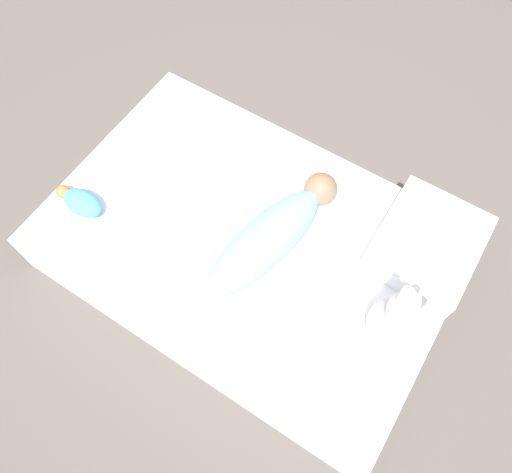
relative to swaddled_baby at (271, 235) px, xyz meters
name	(u,v)px	position (x,y,z in m)	size (l,w,h in m)	color
ground_plane	(249,261)	(0.08, 0.01, -0.28)	(12.00, 12.00, 0.00)	#514C47
bed_mattress	(249,249)	(0.08, 0.01, -0.18)	(1.35, 0.90, 0.21)	white
burp_cloth	(341,193)	(-0.10, -0.30, -0.06)	(0.23, 0.18, 0.02)	white
swaddled_baby	(271,235)	(0.00, 0.00, 0.00)	(0.26, 0.59, 0.14)	#7FB7E5
pillow	(428,243)	(-0.44, -0.26, -0.03)	(0.31, 0.37, 0.08)	white
bunny_plush	(399,322)	(-0.47, 0.07, 0.05)	(0.18, 0.18, 0.33)	silver
turtle_plush	(80,202)	(0.63, 0.23, -0.03)	(0.19, 0.09, 0.07)	#4C99C6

